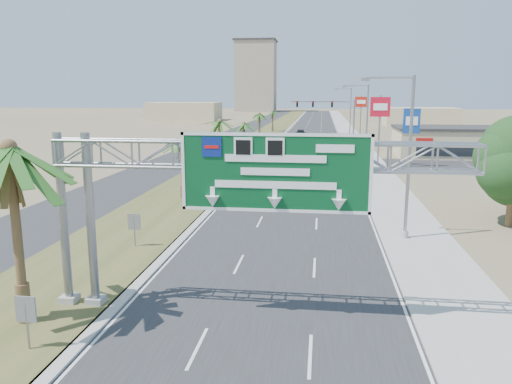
{
  "coord_description": "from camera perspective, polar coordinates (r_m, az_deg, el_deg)",
  "views": [
    {
      "loc": [
        2.2,
        -8.94,
        8.92
      ],
      "look_at": [
        -0.91,
        14.76,
        4.2
      ],
      "focal_mm": 35.0,
      "sensor_mm": 36.0,
      "label": 1
    }
  ],
  "objects": [
    {
      "name": "store_building",
      "position": [
        77.82,
        22.3,
        5.24
      ],
      "size": [
        18.0,
        10.0,
        4.0
      ],
      "primitive_type": "cube",
      "color": "tan",
      "rests_on": "ground"
    },
    {
      "name": "palm_row_f",
      "position": [
        119.59,
        1.9,
        9.14
      ],
      "size": [
        3.99,
        3.99,
        5.75
      ],
      "color": "brown",
      "rests_on": "ground"
    },
    {
      "name": "sidewalk_right",
      "position": [
        119.44,
        10.57,
        6.72
      ],
      "size": [
        4.0,
        300.0,
        0.1
      ],
      "primitive_type": "cube",
      "color": "#9E9B93",
      "rests_on": "ground"
    },
    {
      "name": "signal_mast",
      "position": [
        81.07,
        9.68,
        8.13
      ],
      "size": [
        10.28,
        0.71,
        8.0
      ],
      "color": "gray",
      "rests_on": "ground"
    },
    {
      "name": "pole_sign_red_far",
      "position": [
        91.55,
        11.92,
        9.61
      ],
      "size": [
        2.16,
        1.06,
        8.6
      ],
      "color": "gray",
      "rests_on": "ground"
    },
    {
      "name": "palm_row_b",
      "position": [
        42.77,
        -8.46,
        5.65
      ],
      "size": [
        3.99,
        3.99,
        5.95
      ],
      "color": "brown",
      "rests_on": "ground"
    },
    {
      "name": "streetlight_far",
      "position": [
        97.16,
        10.61,
        8.49
      ],
      "size": [
        3.27,
        0.44,
        10.0
      ],
      "color": "gray",
      "rests_on": "ground"
    },
    {
      "name": "car_right_lane",
      "position": [
        84.73,
        9.73,
        5.47
      ],
      "size": [
        3.16,
        5.61,
        1.48
      ],
      "primitive_type": "imported",
      "rotation": [
        0.0,
        0.0,
        -0.14
      ],
      "color": "gray",
      "rests_on": "ground"
    },
    {
      "name": "palm_row_e",
      "position": [
        94.74,
        0.4,
        8.85
      ],
      "size": [
        3.99,
        3.99,
        6.15
      ],
      "color": "brown",
      "rests_on": "ground"
    },
    {
      "name": "palm_row_d",
      "position": [
        75.98,
        -1.39,
        7.77
      ],
      "size": [
        3.99,
        3.99,
        5.45
      ],
      "color": "brown",
      "rests_on": "ground"
    },
    {
      "name": "median_signback_a",
      "position": [
        19.47,
        -24.79,
        -12.47
      ],
      "size": [
        0.75,
        0.08,
        2.08
      ],
      "color": "gray",
      "rests_on": "ground"
    },
    {
      "name": "streetlight_mid",
      "position": [
        61.3,
        12.34,
        6.96
      ],
      "size": [
        3.27,
        0.44,
        10.0
      ],
      "color": "gray",
      "rests_on": "ground"
    },
    {
      "name": "road",
      "position": [
        119.29,
        6.46,
        6.81
      ],
      "size": [
        12.0,
        300.0,
        0.02
      ],
      "primitive_type": "cube",
      "color": "#28282B",
      "rests_on": "ground"
    },
    {
      "name": "palm_row_c",
      "position": [
        58.22,
        -4.15,
        7.93
      ],
      "size": [
        3.99,
        3.99,
        6.75
      ],
      "color": "brown",
      "rests_on": "ground"
    },
    {
      "name": "opposing_road",
      "position": [
        120.81,
        -1.69,
        6.93
      ],
      "size": [
        8.0,
        300.0,
        0.02
      ],
      "primitive_type": "cube",
      "color": "#28282B",
      "rests_on": "ground"
    },
    {
      "name": "car_far",
      "position": [
        104.3,
        5.12,
        6.63
      ],
      "size": [
        2.14,
        5.17,
        1.5
      ],
      "primitive_type": "imported",
      "rotation": [
        0.0,
        0.0,
        -0.01
      ],
      "color": "black",
      "rests_on": "ground"
    },
    {
      "name": "car_mid_lane",
      "position": [
        60.27,
        6.77,
        3.23
      ],
      "size": [
        1.66,
        4.19,
        1.36
      ],
      "primitive_type": "imported",
      "rotation": [
        0.0,
        0.0,
        -0.05
      ],
      "color": "maroon",
      "rests_on": "ground"
    },
    {
      "name": "median_grass",
      "position": [
        119.89,
        1.64,
        6.93
      ],
      "size": [
        7.0,
        300.0,
        0.12
      ],
      "primitive_type": "cube",
      "color": "#424C21",
      "rests_on": "ground"
    },
    {
      "name": "sign_gantry",
      "position": [
        19.36,
        -2.3,
        2.66
      ],
      "size": [
        16.75,
        1.24,
        7.5
      ],
      "color": "gray",
      "rests_on": "ground"
    },
    {
      "name": "car_left_lane",
      "position": [
        44.0,
        -2.72,
        0.53
      ],
      "size": [
        1.97,
        4.77,
        1.62
      ],
      "primitive_type": "imported",
      "rotation": [
        0.0,
        0.0,
        -0.01
      ],
      "color": "black",
      "rests_on": "ground"
    },
    {
      "name": "building_distant_left",
      "position": [
        175.51,
        -8.22,
        9.12
      ],
      "size": [
        24.0,
        14.0,
        6.0
      ],
      "primitive_type": "cube",
      "color": "tan",
      "rests_on": "ground"
    },
    {
      "name": "pole_sign_blue",
      "position": [
        64.02,
        17.35,
        7.52
      ],
      "size": [
        2.02,
        0.53,
        7.38
      ],
      "color": "gray",
      "rests_on": "ground"
    },
    {
      "name": "palm_near",
      "position": [
        20.52,
        -26.41,
        4.45
      ],
      "size": [
        5.7,
        5.7,
        8.35
      ],
      "color": "brown",
      "rests_on": "ground"
    },
    {
      "name": "building_distant_right",
      "position": [
        151.65,
        18.24,
        8.19
      ],
      "size": [
        20.0,
        12.0,
        5.0
      ],
      "primitive_type": "cube",
      "color": "tan",
      "rests_on": "ground"
    },
    {
      "name": "pole_sign_red_near",
      "position": [
        64.16,
        14.0,
        8.99
      ],
      "size": [
        2.42,
        0.71,
        8.73
      ],
      "color": "gray",
      "rests_on": "ground"
    },
    {
      "name": "streetlight_near",
      "position": [
        31.64,
        16.72,
        3.02
      ],
      "size": [
        3.27,
        0.44,
        10.0
      ],
      "color": "gray",
      "rests_on": "ground"
    },
    {
      "name": "tower_distant",
      "position": [
        261.33,
        -0.03,
        13.05
      ],
      "size": [
        20.0,
        16.0,
        35.0
      ],
      "primitive_type": "cube",
      "color": "tan",
      "rests_on": "ground"
    },
    {
      "name": "median_signback_b",
      "position": [
        29.93,
        -13.75,
        -3.61
      ],
      "size": [
        0.75,
        0.08,
        2.08
      ],
      "color": "gray",
      "rests_on": "ground"
    }
  ]
}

